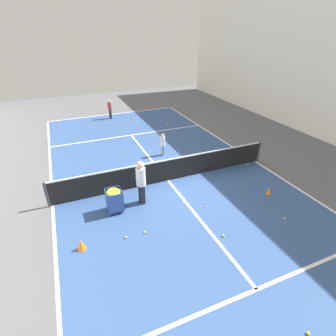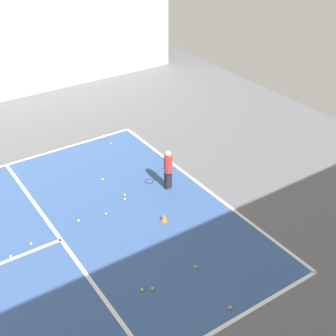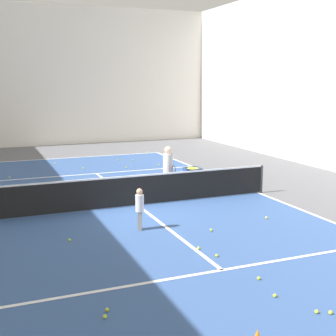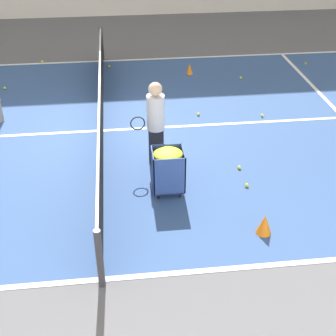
# 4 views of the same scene
# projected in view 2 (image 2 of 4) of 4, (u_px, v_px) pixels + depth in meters

# --- Properties ---
(line_baseline_near) EXTENTS (9.05, 0.10, 0.00)m
(line_baseline_near) POSITION_uv_depth(u_px,v_px,m) (201.00, 185.00, 14.39)
(line_baseline_near) COLOR white
(line_baseline_near) RESTS_ON ground
(line_service_near) EXTENTS (9.05, 0.10, 0.00)m
(line_service_near) POSITION_uv_depth(u_px,v_px,m) (61.00, 240.00, 12.21)
(line_service_near) COLOR white
(line_service_near) RESTS_ON ground
(player_near_baseline) EXTENTS (0.28, 0.59, 1.30)m
(player_near_baseline) POSITION_uv_depth(u_px,v_px,m) (168.00, 167.00, 13.87)
(player_near_baseline) COLOR black
(player_near_baseline) RESTS_ON ground
(training_cone_0) EXTENTS (0.17, 0.17, 0.24)m
(training_cone_0) POSITION_uv_depth(u_px,v_px,m) (164.00, 218.00, 12.82)
(training_cone_0) COLOR orange
(training_cone_0) RESTS_ON ground
(tennis_ball_0) EXTENTS (0.07, 0.07, 0.07)m
(tennis_ball_0) POSITION_uv_depth(u_px,v_px,m) (111.00, 144.00, 16.56)
(tennis_ball_0) COLOR yellow
(tennis_ball_0) RESTS_ON ground
(tennis_ball_2) EXTENTS (0.07, 0.07, 0.07)m
(tennis_ball_2) POSITION_uv_depth(u_px,v_px,m) (11.00, 256.00, 11.63)
(tennis_ball_2) COLOR yellow
(tennis_ball_2) RESTS_ON ground
(tennis_ball_3) EXTENTS (0.07, 0.07, 0.07)m
(tennis_ball_3) POSITION_uv_depth(u_px,v_px,m) (125.00, 195.00, 13.89)
(tennis_ball_3) COLOR yellow
(tennis_ball_3) RESTS_ON ground
(tennis_ball_8) EXTENTS (0.07, 0.07, 0.07)m
(tennis_ball_8) POSITION_uv_depth(u_px,v_px,m) (78.00, 221.00, 12.84)
(tennis_ball_8) COLOR yellow
(tennis_ball_8) RESTS_ON ground
(tennis_ball_9) EXTENTS (0.07, 0.07, 0.07)m
(tennis_ball_9) POSITION_uv_depth(u_px,v_px,m) (196.00, 267.00, 11.31)
(tennis_ball_9) COLOR yellow
(tennis_ball_9) RESTS_ON ground
(tennis_ball_11) EXTENTS (0.07, 0.07, 0.07)m
(tennis_ball_11) POSITION_uv_depth(u_px,v_px,m) (125.00, 199.00, 13.69)
(tennis_ball_11) COLOR yellow
(tennis_ball_11) RESTS_ON ground
(tennis_ball_12) EXTENTS (0.07, 0.07, 0.07)m
(tennis_ball_12) POSITION_uv_depth(u_px,v_px,m) (31.00, 244.00, 12.03)
(tennis_ball_12) COLOR yellow
(tennis_ball_12) RESTS_ON ground
(tennis_ball_14) EXTENTS (0.07, 0.07, 0.07)m
(tennis_ball_14) POSITION_uv_depth(u_px,v_px,m) (152.00, 288.00, 10.72)
(tennis_ball_14) COLOR yellow
(tennis_ball_14) RESTS_ON ground
(tennis_ball_18) EXTENTS (0.07, 0.07, 0.07)m
(tennis_ball_18) POSITION_uv_depth(u_px,v_px,m) (230.00, 308.00, 10.23)
(tennis_ball_18) COLOR yellow
(tennis_ball_18) RESTS_ON ground
(tennis_ball_29) EXTENTS (0.07, 0.07, 0.07)m
(tennis_ball_29) POSITION_uv_depth(u_px,v_px,m) (103.00, 179.00, 14.60)
(tennis_ball_29) COLOR yellow
(tennis_ball_29) RESTS_ON ground
(tennis_ball_30) EXTENTS (0.07, 0.07, 0.07)m
(tennis_ball_30) POSITION_uv_depth(u_px,v_px,m) (106.00, 214.00, 13.10)
(tennis_ball_30) COLOR yellow
(tennis_ball_30) RESTS_ON ground
(tennis_ball_31) EXTENTS (0.07, 0.07, 0.07)m
(tennis_ball_31) POSITION_uv_depth(u_px,v_px,m) (142.00, 290.00, 10.68)
(tennis_ball_31) COLOR yellow
(tennis_ball_31) RESTS_ON ground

